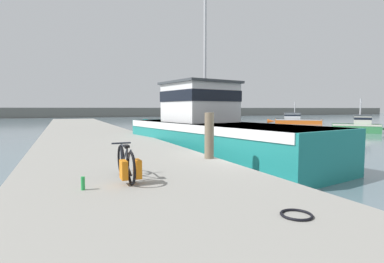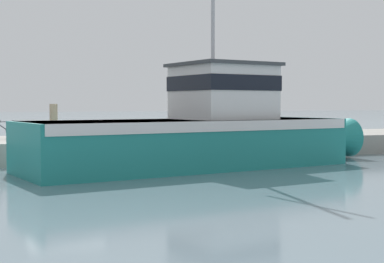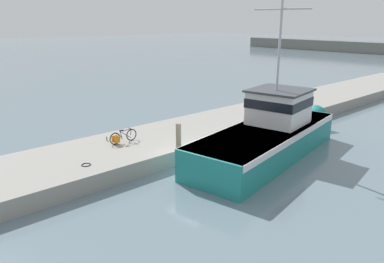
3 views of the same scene
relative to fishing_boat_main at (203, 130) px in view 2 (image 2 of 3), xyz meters
The scene contains 4 objects.
ground_plane 5.18m from the fishing_boat_main, 104.34° to the right, with size 320.00×320.00×0.00m, color slate.
dock_pier 7.06m from the fishing_boat_main, 136.25° to the right, with size 5.61×80.00×0.87m, color gray.
fishing_boat_main is the anchor object (origin of this frame).
mooring_post 5.57m from the fishing_boat_main, 117.04° to the right, with size 0.29×0.29×1.43m, color #756651.
Camera 2 is at (20.80, -3.30, 2.28)m, focal length 55.00 mm.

